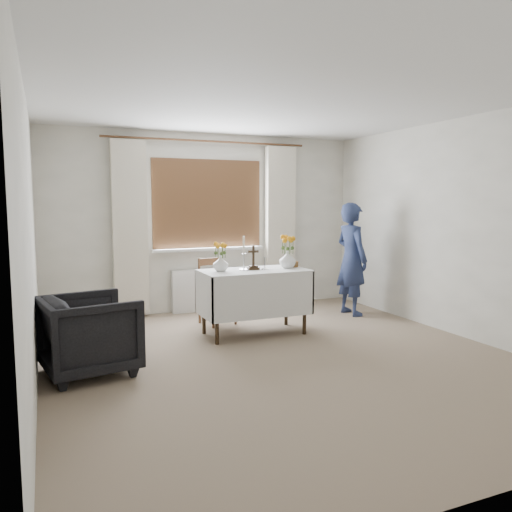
{
  "coord_description": "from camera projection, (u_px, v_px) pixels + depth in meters",
  "views": [
    {
      "loc": [
        -2.14,
        -4.3,
        1.56
      ],
      "look_at": [
        0.02,
        0.79,
        0.95
      ],
      "focal_mm": 35.0,
      "sensor_mm": 36.0,
      "label": 1
    }
  ],
  "objects": [
    {
      "name": "wicker_basket",
      "position": [
        291.0,
        264.0,
        6.07
      ],
      "size": [
        0.19,
        0.19,
        0.07
      ],
      "primitive_type": "cylinder",
      "rotation": [
        0.0,
        0.0,
        0.1
      ],
      "color": "brown",
      "rests_on": "altar_table"
    },
    {
      "name": "wooden_chair",
      "position": [
        217.0,
        291.0,
        6.33
      ],
      "size": [
        0.47,
        0.47,
        0.84
      ],
      "primitive_type": null,
      "rotation": [
        0.0,
        0.0,
        0.23
      ],
      "color": "#59321E",
      "rests_on": "ground"
    },
    {
      "name": "armchair",
      "position": [
        90.0,
        334.0,
        4.49
      ],
      "size": [
        0.92,
        0.9,
        0.72
      ],
      "primitive_type": "imported",
      "rotation": [
        0.0,
        0.0,
        1.75
      ],
      "color": "black",
      "rests_on": "ground"
    },
    {
      "name": "candlestick_right",
      "position": [
        265.0,
        257.0,
        5.8
      ],
      "size": [
        0.11,
        0.11,
        0.31
      ],
      "primitive_type": null,
      "rotation": [
        0.0,
        0.0,
        -0.33
      ],
      "color": "silver",
      "rests_on": "altar_table"
    },
    {
      "name": "flower_vase_left",
      "position": [
        221.0,
        263.0,
        5.66
      ],
      "size": [
        0.23,
        0.23,
        0.18
      ],
      "primitive_type": "imported",
      "rotation": [
        0.0,
        0.0,
        0.38
      ],
      "color": "silver",
      "rests_on": "altar_table"
    },
    {
      "name": "person",
      "position": [
        352.0,
        259.0,
        6.83
      ],
      "size": [
        0.41,
        0.59,
        1.54
      ],
      "primitive_type": "imported",
      "rotation": [
        0.0,
        0.0,
        1.64
      ],
      "color": "navy",
      "rests_on": "ground"
    },
    {
      "name": "flower_vase_right",
      "position": [
        288.0,
        259.0,
        5.94
      ],
      "size": [
        0.21,
        0.21,
        0.21
      ],
      "primitive_type": "imported",
      "rotation": [
        0.0,
        0.0,
        0.08
      ],
      "color": "silver",
      "rests_on": "altar_table"
    },
    {
      "name": "ground",
      "position": [
        285.0,
        359.0,
        4.94
      ],
      "size": [
        5.0,
        5.0,
        0.0
      ],
      "primitive_type": "plane",
      "color": "gray",
      "rests_on": "ground"
    },
    {
      "name": "candlestick_left",
      "position": [
        244.0,
        253.0,
        5.74
      ],
      "size": [
        0.12,
        0.12,
        0.4
      ],
      "primitive_type": null,
      "rotation": [
        0.0,
        0.0,
        -0.01
      ],
      "color": "silver",
      "rests_on": "altar_table"
    },
    {
      "name": "radiator",
      "position": [
        210.0,
        290.0,
        7.12
      ],
      "size": [
        1.1,
        0.1,
        0.6
      ],
      "primitive_type": "cube",
      "color": "silver",
      "rests_on": "ground"
    },
    {
      "name": "altar_table",
      "position": [
        254.0,
        302.0,
        5.84
      ],
      "size": [
        1.24,
        0.64,
        0.76
      ],
      "primitive_type": "cube",
      "color": "silver",
      "rests_on": "ground"
    },
    {
      "name": "wooden_cross",
      "position": [
        253.0,
        258.0,
        5.8
      ],
      "size": [
        0.14,
        0.11,
        0.29
      ],
      "primitive_type": null,
      "rotation": [
        0.0,
        0.0,
        -0.12
      ],
      "color": "black",
      "rests_on": "altar_table"
    }
  ]
}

